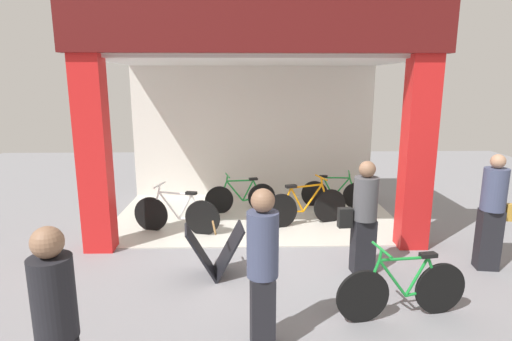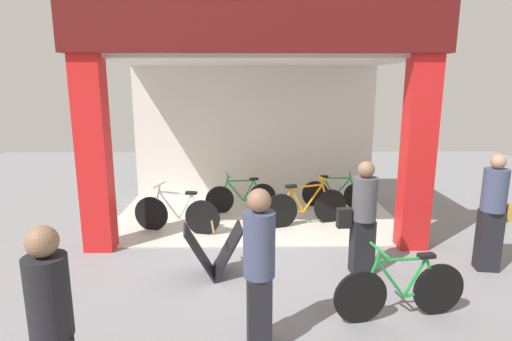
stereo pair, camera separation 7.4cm
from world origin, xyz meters
The scene contains 12 objects.
ground_plane centered at (0.00, 0.00, 0.00)m, with size 19.29×19.29×0.00m, color gray.
shop_facade centered at (0.00, 1.62, 2.13)m, with size 5.85×3.59×4.02m.
bicycle_inside_0 centered at (-0.29, 1.93, 0.33)m, with size 1.49×0.46×0.84m.
bicycle_inside_1 centered at (0.96, 1.07, 0.38)m, with size 1.66×0.60×0.95m.
bicycle_inside_2 centered at (-1.45, 0.73, 0.36)m, with size 1.62×0.51×0.91m.
bicycle_inside_3 centered at (1.78, 2.20, 0.33)m, with size 1.47×0.42×0.82m.
bicycle_parked_0 centered at (1.64, -2.13, 0.36)m, with size 1.61×0.44×0.89m.
sandwich_board_sign centered at (-0.64, -0.99, 0.37)m, with size 0.88×0.63×0.75m.
pedestrian_0 centered at (3.39, -0.86, 0.89)m, with size 0.55×0.38×1.73m.
pedestrian_1 centered at (-0.02, -2.64, 0.89)m, with size 0.35×0.35×1.72m.
pedestrian_2 centered at (1.49, -0.94, 0.86)m, with size 0.58×0.37×1.66m.
pedestrian_3 centered at (-1.63, -3.66, 0.89)m, with size 0.43×0.43×1.71m.
Camera 1 is at (-0.19, -6.50, 2.73)m, focal length 29.01 mm.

